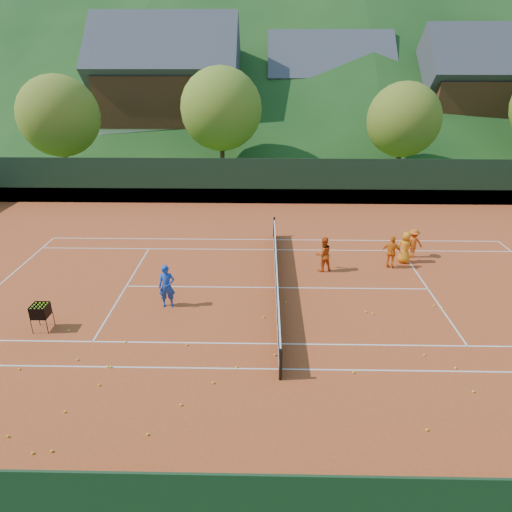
{
  "coord_description": "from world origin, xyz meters",
  "views": [
    {
      "loc": [
        -0.51,
        -17.15,
        9.05
      ],
      "look_at": [
        -0.86,
        0.0,
        1.48
      ],
      "focal_mm": 32.0,
      "sensor_mm": 36.0,
      "label": 1
    }
  ],
  "objects_px": {
    "student_c": "(405,247)",
    "chalet_mid": "(327,97)",
    "coach": "(167,286)",
    "ball_hopper": "(40,311)",
    "student_a": "(323,254)",
    "tennis_net": "(276,277)",
    "chalet_left": "(169,93)",
    "student_d": "(413,243)",
    "student_b": "(392,252)",
    "chalet_right": "(477,98)"
  },
  "relations": [
    {
      "from": "student_d",
      "to": "tennis_net",
      "type": "relative_size",
      "value": 0.12
    },
    {
      "from": "coach",
      "to": "ball_hopper",
      "type": "relative_size",
      "value": 1.74
    },
    {
      "from": "student_a",
      "to": "chalet_left",
      "type": "distance_m",
      "value": 31.13
    },
    {
      "from": "student_a",
      "to": "chalet_right",
      "type": "xyz_separation_m",
      "value": [
        17.86,
        28.25,
        4.43
      ]
    },
    {
      "from": "student_c",
      "to": "chalet_left",
      "type": "xyz_separation_m",
      "value": [
        -16.1,
        27.3,
        4.86
      ]
    },
    {
      "from": "student_d",
      "to": "ball_hopper",
      "type": "relative_size",
      "value": 1.44
    },
    {
      "from": "coach",
      "to": "chalet_mid",
      "type": "bearing_deg",
      "value": 68.12
    },
    {
      "from": "chalet_left",
      "to": "student_c",
      "type": "bearing_deg",
      "value": -59.47
    },
    {
      "from": "student_b",
      "to": "student_d",
      "type": "height_order",
      "value": "student_b"
    },
    {
      "from": "student_d",
      "to": "tennis_net",
      "type": "bearing_deg",
      "value": 25.75
    },
    {
      "from": "student_a",
      "to": "student_b",
      "type": "bearing_deg",
      "value": 164.09
    },
    {
      "from": "ball_hopper",
      "to": "coach",
      "type": "bearing_deg",
      "value": 22.9
    },
    {
      "from": "coach",
      "to": "student_a",
      "type": "distance_m",
      "value": 7.24
    },
    {
      "from": "chalet_right",
      "to": "student_b",
      "type": "bearing_deg",
      "value": -117.77
    },
    {
      "from": "student_b",
      "to": "student_d",
      "type": "relative_size",
      "value": 1.07
    },
    {
      "from": "student_a",
      "to": "ball_hopper",
      "type": "distance_m",
      "value": 11.73
    },
    {
      "from": "student_b",
      "to": "student_c",
      "type": "relative_size",
      "value": 1.0
    },
    {
      "from": "chalet_mid",
      "to": "student_c",
      "type": "bearing_deg",
      "value": -89.82
    },
    {
      "from": "coach",
      "to": "student_b",
      "type": "bearing_deg",
      "value": 15.51
    },
    {
      "from": "student_b",
      "to": "student_d",
      "type": "distance_m",
      "value": 1.85
    },
    {
      "from": "ball_hopper",
      "to": "chalet_left",
      "type": "height_order",
      "value": "chalet_left"
    },
    {
      "from": "student_c",
      "to": "chalet_mid",
      "type": "relative_size",
      "value": 0.12
    },
    {
      "from": "coach",
      "to": "student_c",
      "type": "bearing_deg",
      "value": 16.87
    },
    {
      "from": "student_c",
      "to": "tennis_net",
      "type": "relative_size",
      "value": 0.13
    },
    {
      "from": "ball_hopper",
      "to": "chalet_left",
      "type": "distance_m",
      "value": 33.77
    },
    {
      "from": "student_b",
      "to": "chalet_right",
      "type": "height_order",
      "value": "chalet_right"
    },
    {
      "from": "chalet_mid",
      "to": "student_b",
      "type": "bearing_deg",
      "value": -91.23
    },
    {
      "from": "coach",
      "to": "student_c",
      "type": "relative_size",
      "value": 1.13
    },
    {
      "from": "student_b",
      "to": "tennis_net",
      "type": "height_order",
      "value": "student_b"
    },
    {
      "from": "coach",
      "to": "chalet_left",
      "type": "bearing_deg",
      "value": 94.47
    },
    {
      "from": "coach",
      "to": "student_a",
      "type": "height_order",
      "value": "coach"
    },
    {
      "from": "student_b",
      "to": "chalet_left",
      "type": "height_order",
      "value": "chalet_left"
    },
    {
      "from": "chalet_left",
      "to": "student_a",
      "type": "bearing_deg",
      "value": -66.75
    },
    {
      "from": "student_a",
      "to": "student_c",
      "type": "distance_m",
      "value": 4.07
    },
    {
      "from": "student_c",
      "to": "chalet_left",
      "type": "height_order",
      "value": "chalet_left"
    },
    {
      "from": "student_c",
      "to": "chalet_mid",
      "type": "height_order",
      "value": "chalet_mid"
    },
    {
      "from": "student_a",
      "to": "tennis_net",
      "type": "relative_size",
      "value": 0.13
    },
    {
      "from": "ball_hopper",
      "to": "student_c",
      "type": "bearing_deg",
      "value": 22.74
    },
    {
      "from": "coach",
      "to": "chalet_mid",
      "type": "height_order",
      "value": "chalet_mid"
    },
    {
      "from": "student_b",
      "to": "student_c",
      "type": "distance_m",
      "value": 0.98
    },
    {
      "from": "student_d",
      "to": "chalet_left",
      "type": "distance_m",
      "value": 31.79
    },
    {
      "from": "student_a",
      "to": "chalet_left",
      "type": "height_order",
      "value": "chalet_left"
    },
    {
      "from": "student_d",
      "to": "chalet_left",
      "type": "xyz_separation_m",
      "value": [
        -16.66,
        26.62,
        4.9
      ]
    },
    {
      "from": "student_c",
      "to": "chalet_mid",
      "type": "bearing_deg",
      "value": -72.76
    },
    {
      "from": "student_d",
      "to": "ball_hopper",
      "type": "xyz_separation_m",
      "value": [
        -15.07,
        -6.75,
        0.03
      ]
    },
    {
      "from": "student_c",
      "to": "tennis_net",
      "type": "height_order",
      "value": "student_c"
    },
    {
      "from": "student_c",
      "to": "tennis_net",
      "type": "bearing_deg",
      "value": 40.96
    },
    {
      "from": "student_a",
      "to": "chalet_mid",
      "type": "bearing_deg",
      "value": -119.25
    },
    {
      "from": "chalet_left",
      "to": "chalet_right",
      "type": "distance_m",
      "value": 30.0
    },
    {
      "from": "student_d",
      "to": "ball_hopper",
      "type": "height_order",
      "value": "student_d"
    }
  ]
}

